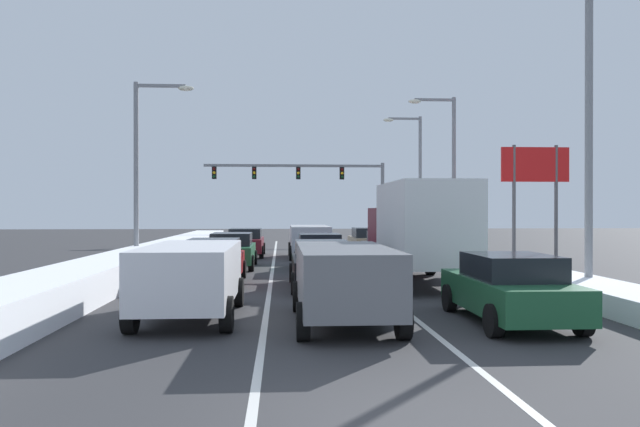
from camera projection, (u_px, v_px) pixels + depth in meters
name	position (u px, v px, depth m)	size (l,w,h in m)	color
ground_plane	(317.00, 276.00, 23.14)	(120.00, 120.00, 0.00)	#333335
lane_stripe_between_right_lane_and_center_lane	(349.00, 266.00, 27.30)	(0.14, 44.63, 0.01)	silver
lane_stripe_between_center_lane_and_left_lane	(273.00, 266.00, 27.08)	(0.14, 44.63, 0.01)	silver
snow_bank_right_shoulder	(466.00, 259.00, 27.63)	(1.86, 44.63, 0.55)	white
snow_bank_left_shoulder	(152.00, 257.00, 26.74)	(2.10, 44.63, 0.88)	white
sedan_green_right_lane_nearest	(509.00, 288.00, 13.39)	(2.00, 4.50, 1.51)	#1E5633
box_truck_right_lane_second	(419.00, 227.00, 20.39)	(2.53, 7.20, 3.36)	maroon
sedan_charcoal_right_lane_third	(387.00, 248.00, 28.00)	(2.00, 4.50, 1.51)	#38383D
sedan_tan_right_lane_fourth	(368.00, 241.00, 34.14)	(2.00, 4.50, 1.51)	#937F60
suv_gray_center_lane_nearest	(344.00, 277.00, 13.27)	(2.16, 4.90, 1.67)	slate
sedan_black_center_lane_second	(322.00, 264.00, 19.42)	(2.00, 4.50, 1.51)	black
sedan_navy_center_lane_third	(319.00, 252.00, 25.36)	(2.00, 4.50, 1.51)	navy
suv_silver_center_lane_fourth	(310.00, 238.00, 31.83)	(2.16, 4.90, 1.67)	#B7BABF
suv_white_left_lane_nearest	(191.00, 274.00, 13.94)	(2.16, 4.90, 1.67)	silver
sedan_red_left_lane_second	(213.00, 261.00, 20.61)	(2.00, 4.50, 1.51)	maroon
sedan_green_left_lane_third	(232.00, 250.00, 26.23)	(2.00, 4.50, 1.51)	#1E5633
sedan_maroon_left_lane_fourth	(246.00, 242.00, 32.84)	(2.00, 4.50, 1.51)	maroon
traffic_light_gantry	(315.00, 179.00, 47.48)	(14.00, 0.47, 6.20)	slate
street_lamp_right_near	(578.00, 107.00, 17.50)	(2.66, 0.36, 9.21)	gray
street_lamp_right_mid	(448.00, 161.00, 33.74)	(2.66, 0.36, 8.72)	gray
street_lamp_right_far	(415.00, 170.00, 41.84)	(2.66, 0.36, 8.90)	gray
street_lamp_left_mid	(144.00, 156.00, 27.32)	(2.66, 0.36, 8.20)	gray
roadside_sign_right	(535.00, 177.00, 28.29)	(3.20, 0.16, 5.50)	#59595B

